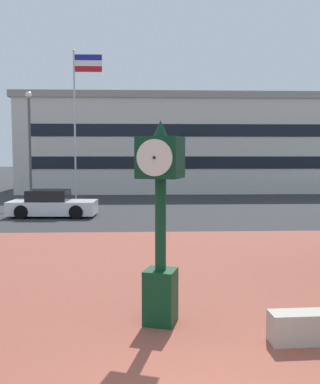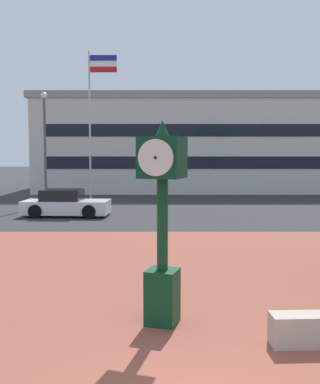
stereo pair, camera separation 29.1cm
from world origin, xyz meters
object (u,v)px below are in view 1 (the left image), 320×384
Objects in this scene: civic_building at (180,145)px; street_lamp_post at (30,137)px; flagpole_primary at (78,110)px; street_clock at (161,214)px; car_street_near at (52,205)px.

civic_building reaches higher than street_lamp_post.
flagpole_primary is 1.48× the size of street_lamp_post.
flagpole_primary reaches higher than street_clock.
street_clock is at bearing -95.53° from civic_building.
car_street_near is at bearing -113.64° from civic_building.
car_street_near is at bearing 126.40° from street_clock.
street_lamp_post is at bearing -151.63° from car_street_near.
flagpole_primary is at bearing 59.16° from street_lamp_post.
street_lamp_post is (-9.58, -13.24, 0.18)m from civic_building.
flagpole_primary is (-4.35, 21.65, 3.82)m from street_clock.
street_clock is 0.37× the size of flagpole_primary.
car_street_near is at bearing -91.72° from flagpole_primary.
car_street_near is 19.24m from civic_building.
street_clock is at bearing 21.24° from car_street_near.
street_lamp_post reaches higher than car_street_near.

